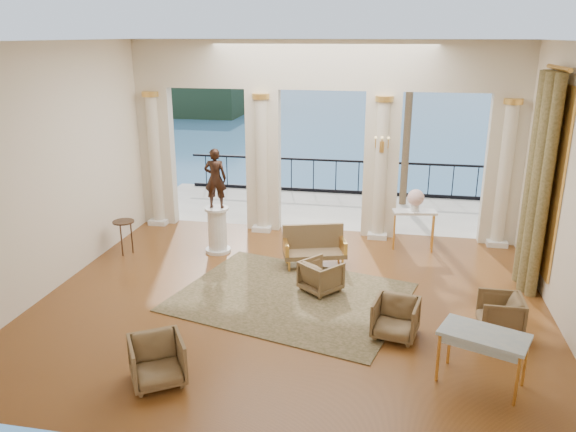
% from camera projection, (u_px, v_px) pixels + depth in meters
% --- Properties ---
extents(floor, '(9.00, 9.00, 0.00)m').
position_uv_depth(floor, '(292.00, 301.00, 10.17)').
color(floor, '#47290E').
rests_on(floor, ground).
extents(room_walls, '(9.00, 9.00, 9.00)m').
position_uv_depth(room_walls, '(278.00, 157.00, 8.23)').
color(room_walls, white).
rests_on(room_walls, ground).
extents(arcade, '(9.00, 0.56, 4.50)m').
position_uv_depth(arcade, '(322.00, 126.00, 12.94)').
color(arcade, beige).
rests_on(arcade, ground).
extents(terrace, '(10.00, 3.60, 0.10)m').
position_uv_depth(terrace, '(329.00, 210.00, 15.60)').
color(terrace, '#ACA091').
rests_on(terrace, ground).
extents(balustrade, '(9.00, 0.06, 1.03)m').
position_uv_depth(balustrade, '(336.00, 180.00, 16.96)').
color(balustrade, black).
rests_on(balustrade, terrace).
extents(palm_tree, '(2.00, 2.00, 4.50)m').
position_uv_depth(palm_tree, '(412.00, 55.00, 14.72)').
color(palm_tree, '#4C3823').
rests_on(palm_tree, terrace).
extents(headland, '(22.00, 18.00, 6.00)m').
position_uv_depth(headland, '(176.00, 89.00, 81.83)').
color(headland, black).
rests_on(headland, sea).
extents(sea, '(160.00, 160.00, 0.00)m').
position_uv_depth(sea, '(381.00, 126.00, 68.09)').
color(sea, teal).
rests_on(sea, ground).
extents(curtain, '(0.33, 1.40, 4.09)m').
position_uv_depth(curtain, '(538.00, 183.00, 10.19)').
color(curtain, '#4F4624').
rests_on(curtain, ground).
extents(window_frame, '(0.04, 1.60, 3.40)m').
position_uv_depth(window_frame, '(550.00, 179.00, 10.13)').
color(window_frame, gold).
rests_on(window_frame, room_walls).
extents(wall_sconce, '(0.30, 0.11, 0.33)m').
position_uv_depth(wall_sconce, '(382.00, 146.00, 12.51)').
color(wall_sconce, gold).
rests_on(wall_sconce, arcade).
extents(rug, '(4.63, 4.00, 0.02)m').
position_uv_depth(rug, '(291.00, 297.00, 10.29)').
color(rug, '#2E3218').
rests_on(rug, ground).
extents(armchair_a, '(0.95, 0.94, 0.73)m').
position_uv_depth(armchair_a, '(157.00, 359.00, 7.68)').
color(armchair_a, '#4A381F').
rests_on(armchair_a, ground).
extents(armchair_b, '(0.79, 0.75, 0.70)m').
position_uv_depth(armchair_b, '(396.00, 316.00, 8.87)').
color(armchair_b, '#4A381F').
rests_on(armchair_b, ground).
extents(armchair_c, '(0.62, 0.67, 0.68)m').
position_uv_depth(armchair_c, '(500.00, 312.00, 9.02)').
color(armchair_c, '#4A381F').
rests_on(armchair_c, ground).
extents(armchair_d, '(0.88, 0.87, 0.66)m').
position_uv_depth(armchair_d, '(321.00, 275.00, 10.45)').
color(armchair_d, '#4A381F').
rests_on(armchair_d, ground).
extents(settee, '(1.38, 0.89, 0.85)m').
position_uv_depth(settee, '(314.00, 246.00, 11.61)').
color(settee, '#4A381F').
rests_on(settee, ground).
extents(game_table, '(1.28, 1.00, 0.78)m').
position_uv_depth(game_table, '(484.00, 338.00, 7.55)').
color(game_table, '#92A9B7').
rests_on(game_table, ground).
extents(pedestal, '(0.56, 0.56, 1.02)m').
position_uv_depth(pedestal, '(217.00, 231.00, 12.31)').
color(pedestal, silver).
rests_on(pedestal, ground).
extents(statue, '(0.51, 0.36, 1.30)m').
position_uv_depth(statue, '(215.00, 178.00, 11.95)').
color(statue, black).
rests_on(statue, pedestal).
extents(console_table, '(0.99, 0.52, 0.90)m').
position_uv_depth(console_table, '(414.00, 217.00, 12.40)').
color(console_table, silver).
rests_on(console_table, ground).
extents(urn, '(0.37, 0.37, 0.49)m').
position_uv_depth(urn, '(416.00, 199.00, 12.26)').
color(urn, silver).
rests_on(urn, console_table).
extents(side_table, '(0.46, 0.46, 0.75)m').
position_uv_depth(side_table, '(124.00, 226.00, 12.16)').
color(side_table, black).
rests_on(side_table, ground).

